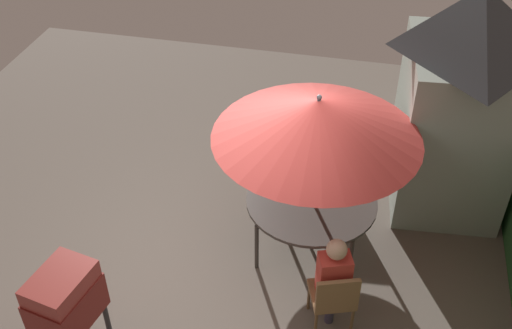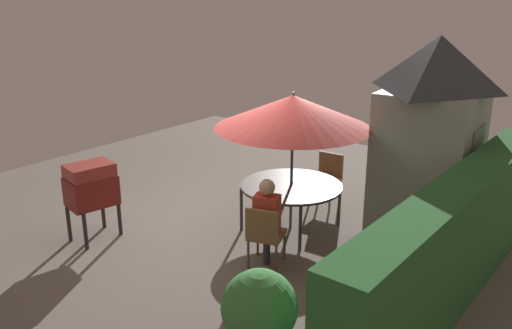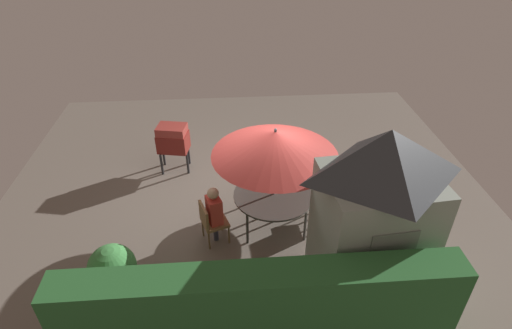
{
  "view_description": "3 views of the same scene",
  "coord_description": "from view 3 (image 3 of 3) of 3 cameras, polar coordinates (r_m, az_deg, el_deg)",
  "views": [
    {
      "loc": [
        5.12,
        1.36,
        5.68
      ],
      "look_at": [
        -0.56,
        0.06,
        1.1
      ],
      "focal_mm": 43.11,
      "sensor_mm": 36.0,
      "label": 1
    },
    {
      "loc": [
        6.03,
        5.27,
        3.72
      ],
      "look_at": [
        -0.48,
        0.08,
        0.94
      ],
      "focal_mm": 37.76,
      "sensor_mm": 36.0,
      "label": 2
    },
    {
      "loc": [
        0.35,
        7.14,
        5.74
      ],
      "look_at": [
        -0.17,
        0.5,
        1.28
      ],
      "focal_mm": 28.65,
      "sensor_mm": 36.0,
      "label": 3
    }
  ],
  "objects": [
    {
      "name": "garden_shed",
      "position": [
        6.71,
        16.3,
        -6.49
      ],
      "size": [
        1.92,
        1.59,
        3.03
      ],
      "color": "gray",
      "rests_on": "ground"
    },
    {
      "name": "patio_umbrella",
      "position": [
        7.47,
        2.69,
        2.99
      ],
      "size": [
        2.38,
        2.38,
        2.22
      ],
      "color": "#4C4C51",
      "rests_on": "ground"
    },
    {
      "name": "chair_far_side",
      "position": [
        8.58,
        10.89,
        -4.39
      ],
      "size": [
        0.5,
        0.5,
        0.9
      ],
      "color": "olive",
      "rests_on": "ground"
    },
    {
      "name": "bbq_grill",
      "position": [
        9.91,
        -11.53,
        3.49
      ],
      "size": [
        0.78,
        0.62,
        1.2
      ],
      "color": "maroon",
      "rests_on": "ground"
    },
    {
      "name": "hedge_backdrop",
      "position": [
        6.15,
        0.64,
        -19.77
      ],
      "size": [
        5.66,
        0.54,
        1.58
      ],
      "color": "#28602D",
      "rests_on": "ground"
    },
    {
      "name": "ground_plane",
      "position": [
        9.16,
        -1.28,
        -4.97
      ],
      "size": [
        11.0,
        11.0,
        0.0
      ],
      "primitive_type": "plane",
      "color": "#6B6056"
    },
    {
      "name": "patio_table",
      "position": [
        8.16,
        2.46,
        -4.37
      ],
      "size": [
        1.6,
        1.6,
        0.74
      ],
      "color": "#47423D",
      "rests_on": "ground"
    },
    {
      "name": "chair_near_shed",
      "position": [
        7.9,
        -6.35,
        -7.78
      ],
      "size": [
        0.59,
        0.59,
        0.9
      ],
      "color": "olive",
      "rests_on": "ground"
    },
    {
      "name": "person_in_red",
      "position": [
        7.75,
        -5.87,
        -6.17
      ],
      "size": [
        0.34,
        0.4,
        1.26
      ],
      "color": "#CC3D33",
      "rests_on": "ground"
    },
    {
      "name": "potted_plant_by_shed",
      "position": [
        7.31,
        -19.36,
        -13.7
      ],
      "size": [
        0.79,
        0.79,
        1.02
      ],
      "color": "#936651",
      "rests_on": "ground"
    }
  ]
}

